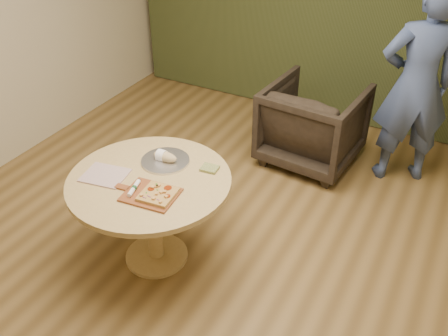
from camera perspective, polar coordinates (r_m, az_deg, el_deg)
room_shell at (r=3.00m, az=-2.96°, el=6.94°), size 5.04×6.04×2.84m
pedestal_table at (r=3.61m, az=-8.39°, el=-3.03°), size 1.16×1.16×0.75m
pizza_paddle at (r=3.36m, az=-8.52°, el=-3.00°), size 0.46×0.31×0.01m
flatbread_pizza at (r=3.32m, az=-7.55°, el=-2.98°), size 0.24×0.24×0.04m
cutlery_roll at (r=3.40m, az=-10.25°, el=-2.27°), size 0.07×0.20×0.03m
newspaper at (r=3.61m, az=-13.44°, el=-0.82°), size 0.34×0.30×0.01m
serving_tray at (r=3.69m, az=-6.72°, el=0.84°), size 0.36×0.36×0.02m
bread_roll at (r=3.67m, az=-6.87°, el=1.34°), size 0.19×0.09×0.09m
green_packet at (r=3.57m, az=-1.65°, el=-0.05°), size 0.13×0.11×0.02m
armchair at (r=4.92m, az=10.18°, el=5.36°), size 0.93×0.88×0.89m
person_standing at (r=4.68m, az=21.09°, el=8.81°), size 0.82×0.72×1.87m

